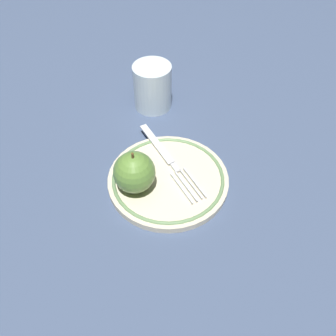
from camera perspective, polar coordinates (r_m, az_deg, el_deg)
ground_plane at (r=0.61m, az=0.34°, el=-1.81°), size 2.00×2.00×0.00m
plate at (r=0.60m, az=0.00°, el=-1.71°), size 0.19×0.19×0.01m
apple_red_whole at (r=0.56m, az=-5.16°, el=-0.65°), size 0.06×0.06×0.07m
fork at (r=0.62m, az=-0.14°, el=1.63°), size 0.11×0.18×0.00m
drinking_glass at (r=0.72m, az=-2.37°, el=12.28°), size 0.07×0.07×0.09m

